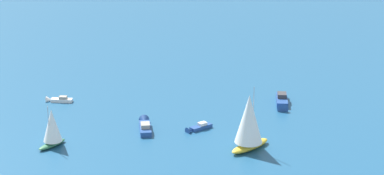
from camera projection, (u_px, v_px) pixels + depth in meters
The scene contains 6 objects.
sailboat_near_centre at pixel (52, 128), 154.47m from camera, with size 7.63×4.96×9.48m.
sailboat_inshore at pixel (249, 122), 152.00m from camera, with size 11.03×6.46×13.93m.
motorboat_offshore at pixel (145, 126), 164.87m from camera, with size 7.20×9.48×2.79m.
motorboat_ahead at pixel (198, 128), 164.47m from camera, with size 6.72×1.79×1.95m.
motorboat_outer_ring_a at pixel (282, 102), 180.04m from camera, with size 9.21×9.62×3.08m.
motorboat_outer_ring_b at pixel (58, 100), 182.36m from camera, with size 5.96×5.92×1.94m.
Camera 1 is at (67.85, 85.83, 62.27)m, focal length 67.48 mm.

